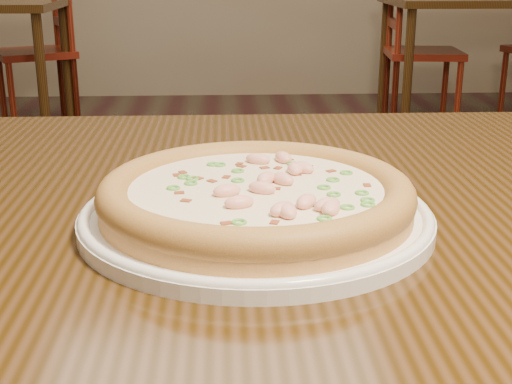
{
  "coord_description": "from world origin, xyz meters",
  "views": [
    {
      "loc": [
        0.07,
        -0.71,
        0.97
      ],
      "look_at": [
        0.1,
        -0.14,
        0.78
      ],
      "focal_mm": 50.0,
      "sensor_mm": 36.0,
      "label": 1
    }
  ],
  "objects_px": {
    "hero_table": "(376,299)",
    "pizza": "(256,195)",
    "chair_b": "(44,51)",
    "chair_c": "(414,52)",
    "plate": "(256,216)",
    "bg_table_right": "(476,15)"
  },
  "relations": [
    {
      "from": "hero_table",
      "to": "pizza",
      "type": "distance_m",
      "value": 0.18
    },
    {
      "from": "chair_b",
      "to": "chair_c",
      "type": "relative_size",
      "value": 1.0
    },
    {
      "from": "plate",
      "to": "chair_c",
      "type": "relative_size",
      "value": 0.32
    },
    {
      "from": "pizza",
      "to": "chair_b",
      "type": "relative_size",
      "value": 0.28
    },
    {
      "from": "plate",
      "to": "pizza",
      "type": "xyz_separation_m",
      "value": [
        0.0,
        -0.0,
        0.02
      ]
    },
    {
      "from": "chair_b",
      "to": "chair_c",
      "type": "bearing_deg",
      "value": -3.37
    },
    {
      "from": "hero_table",
      "to": "plate",
      "type": "relative_size",
      "value": 4.0
    },
    {
      "from": "plate",
      "to": "chair_b",
      "type": "xyz_separation_m",
      "value": [
        -1.07,
        3.73,
        -0.32
      ]
    },
    {
      "from": "plate",
      "to": "pizza",
      "type": "relative_size",
      "value": 1.12
    },
    {
      "from": "chair_b",
      "to": "chair_c",
      "type": "xyz_separation_m",
      "value": [
        2.17,
        -0.13,
        0.0
      ]
    },
    {
      "from": "hero_table",
      "to": "chair_c",
      "type": "relative_size",
      "value": 1.26
    },
    {
      "from": "pizza",
      "to": "chair_b",
      "type": "height_order",
      "value": "chair_b"
    },
    {
      "from": "bg_table_right",
      "to": "hero_table",
      "type": "bearing_deg",
      "value": -110.57
    },
    {
      "from": "chair_c",
      "to": "chair_b",
      "type": "bearing_deg",
      "value": 176.63
    },
    {
      "from": "pizza",
      "to": "bg_table_right",
      "type": "xyz_separation_m",
      "value": [
        1.43,
        3.54,
        -0.12
      ]
    },
    {
      "from": "chair_b",
      "to": "bg_table_right",
      "type": "bearing_deg",
      "value": -4.36
    },
    {
      "from": "chair_b",
      "to": "chair_c",
      "type": "distance_m",
      "value": 2.18
    },
    {
      "from": "hero_table",
      "to": "plate",
      "type": "bearing_deg",
      "value": -157.38
    },
    {
      "from": "bg_table_right",
      "to": "chair_c",
      "type": "height_order",
      "value": "chair_c"
    },
    {
      "from": "plate",
      "to": "chair_b",
      "type": "height_order",
      "value": "chair_b"
    },
    {
      "from": "hero_table",
      "to": "pizza",
      "type": "relative_size",
      "value": 4.48
    },
    {
      "from": "pizza",
      "to": "chair_b",
      "type": "bearing_deg",
      "value": 106.04
    }
  ]
}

